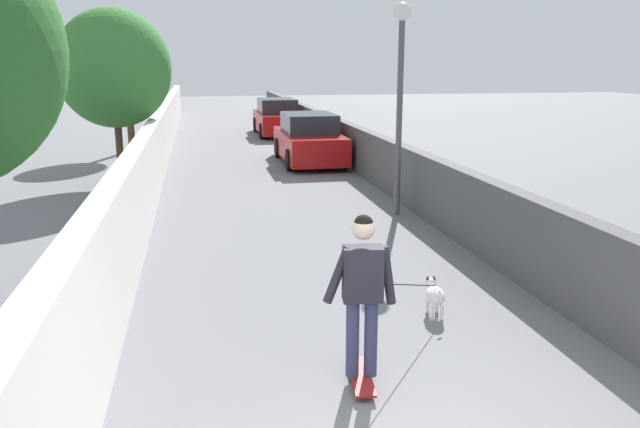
{
  "coord_description": "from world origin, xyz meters",
  "views": [
    {
      "loc": [
        -3.98,
        1.73,
        3.12
      ],
      "look_at": [
        4.48,
        0.07,
        1.0
      ],
      "focal_mm": 35.09,
      "sensor_mm": 36.0,
      "label": 1
    }
  ],
  "objects_px": {
    "person_skateboarder": "(363,284)",
    "dog": "(434,294)",
    "car_near": "(309,140)",
    "car_far": "(277,118)",
    "tree_left_far": "(125,51)",
    "tree_left_mid": "(114,69)",
    "lamp_post": "(401,72)",
    "skateboard": "(361,376)"
  },
  "relations": [
    {
      "from": "skateboard",
      "to": "car_near",
      "type": "relative_size",
      "value": 0.2
    },
    {
      "from": "car_near",
      "to": "lamp_post",
      "type": "bearing_deg",
      "value": -175.1
    },
    {
      "from": "tree_left_mid",
      "to": "tree_left_far",
      "type": "height_order",
      "value": "tree_left_far"
    },
    {
      "from": "tree_left_far",
      "to": "dog",
      "type": "distance_m",
      "value": 17.13
    },
    {
      "from": "lamp_post",
      "to": "person_skateboarder",
      "type": "distance_m",
      "value": 7.35
    },
    {
      "from": "person_skateboarder",
      "to": "car_far",
      "type": "relative_size",
      "value": 0.38
    },
    {
      "from": "car_far",
      "to": "car_near",
      "type": "bearing_deg",
      "value": 180.0
    },
    {
      "from": "tree_left_far",
      "to": "car_far",
      "type": "distance_m",
      "value": 7.44
    },
    {
      "from": "lamp_post",
      "to": "dog",
      "type": "xyz_separation_m",
      "value": [
        -5.17,
        1.18,
        -2.62
      ]
    },
    {
      "from": "person_skateboarder",
      "to": "tree_left_mid",
      "type": "bearing_deg",
      "value": 16.9
    },
    {
      "from": "tree_left_far",
      "to": "tree_left_mid",
      "type": "bearing_deg",
      "value": -177.3
    },
    {
      "from": "tree_left_far",
      "to": "person_skateboarder",
      "type": "bearing_deg",
      "value": -167.81
    },
    {
      "from": "tree_left_far",
      "to": "car_far",
      "type": "xyz_separation_m",
      "value": [
        3.94,
        -5.7,
        -2.72
      ]
    },
    {
      "from": "lamp_post",
      "to": "dog",
      "type": "bearing_deg",
      "value": 167.12
    },
    {
      "from": "person_skateboarder",
      "to": "car_far",
      "type": "bearing_deg",
      "value": -5.09
    },
    {
      "from": "lamp_post",
      "to": "car_far",
      "type": "relative_size",
      "value": 0.98
    },
    {
      "from": "person_skateboarder",
      "to": "tree_left_far",
      "type": "bearing_deg",
      "value": 12.19
    },
    {
      "from": "tree_left_mid",
      "to": "car_far",
      "type": "height_order",
      "value": "tree_left_mid"
    },
    {
      "from": "car_near",
      "to": "car_far",
      "type": "bearing_deg",
      "value": -0.0
    },
    {
      "from": "tree_left_far",
      "to": "dog",
      "type": "xyz_separation_m",
      "value": [
        -16.04,
        -5.11,
        -3.16
      ]
    },
    {
      "from": "skateboard",
      "to": "person_skateboarder",
      "type": "bearing_deg",
      "value": -165.96
    },
    {
      "from": "person_skateboarder",
      "to": "dog",
      "type": "xyz_separation_m",
      "value": [
        1.48,
        -1.33,
        -0.77
      ]
    },
    {
      "from": "person_skateboarder",
      "to": "car_near",
      "type": "distance_m",
      "value": 13.78
    },
    {
      "from": "lamp_post",
      "to": "skateboard",
      "type": "height_order",
      "value": "lamp_post"
    },
    {
      "from": "tree_left_far",
      "to": "car_near",
      "type": "height_order",
      "value": "tree_left_far"
    },
    {
      "from": "tree_left_mid",
      "to": "skateboard",
      "type": "relative_size",
      "value": 5.4
    },
    {
      "from": "tree_left_far",
      "to": "dog",
      "type": "bearing_deg",
      "value": -162.32
    },
    {
      "from": "lamp_post",
      "to": "skateboard",
      "type": "distance_m",
      "value": 7.65
    },
    {
      "from": "lamp_post",
      "to": "car_far",
      "type": "height_order",
      "value": "lamp_post"
    },
    {
      "from": "tree_left_mid",
      "to": "dog",
      "type": "bearing_deg",
      "value": -154.31
    },
    {
      "from": "tree_left_far",
      "to": "person_skateboarder",
      "type": "relative_size",
      "value": 2.72
    },
    {
      "from": "tree_left_mid",
      "to": "car_far",
      "type": "bearing_deg",
      "value": -28.57
    },
    {
      "from": "skateboard",
      "to": "car_near",
      "type": "height_order",
      "value": "car_near"
    },
    {
      "from": "tree_left_far",
      "to": "car_near",
      "type": "relative_size",
      "value": 1.07
    },
    {
      "from": "dog",
      "to": "car_near",
      "type": "height_order",
      "value": "car_near"
    },
    {
      "from": "person_skateboarder",
      "to": "car_near",
      "type": "relative_size",
      "value": 0.39
    },
    {
      "from": "tree_left_mid",
      "to": "tree_left_far",
      "type": "distance_m",
      "value": 6.03
    },
    {
      "from": "car_near",
      "to": "car_far",
      "type": "xyz_separation_m",
      "value": [
        7.82,
        -0.0,
        0.0
      ]
    },
    {
      "from": "dog",
      "to": "car_far",
      "type": "distance_m",
      "value": 20.0
    },
    {
      "from": "lamp_post",
      "to": "dog",
      "type": "relative_size",
      "value": 2.37
    },
    {
      "from": "tree_left_mid",
      "to": "tree_left_far",
      "type": "bearing_deg",
      "value": 2.7
    },
    {
      "from": "tree_left_far",
      "to": "dog",
      "type": "height_order",
      "value": "tree_left_far"
    }
  ]
}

